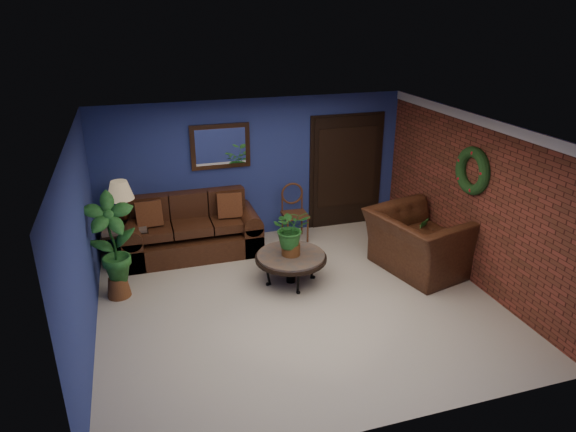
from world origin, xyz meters
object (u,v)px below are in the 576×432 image
object	(u,v)px
coffee_table	(291,258)
end_table	(125,233)
armchair	(420,242)
table_lamp	(121,198)
sofa	(191,234)
side_chair	(294,208)

from	to	relation	value
coffee_table	end_table	world-z (taller)	end_table
coffee_table	armchair	size ratio (longest dim) A/B	0.74
armchair	end_table	bearing A→B (deg)	55.68
armchair	table_lamp	bearing A→B (deg)	55.68
sofa	end_table	bearing A→B (deg)	-178.07
side_chair	armchair	distance (m)	2.33
end_table	armchair	size ratio (longest dim) A/B	0.49
end_table	armchair	distance (m)	4.76
sofa	table_lamp	distance (m)	1.32
side_chair	coffee_table	bearing A→B (deg)	-107.38
coffee_table	table_lamp	world-z (taller)	table_lamp
end_table	table_lamp	size ratio (longest dim) A/B	1.03
side_chair	armchair	size ratio (longest dim) A/B	0.69
coffee_table	table_lamp	distance (m)	2.88
coffee_table	table_lamp	xyz separation A→B (m)	(-2.37, 1.46, 0.71)
coffee_table	armchair	bearing A→B (deg)	-5.81
side_chair	sofa	bearing A→B (deg)	-176.86
sofa	end_table	distance (m)	1.08
sofa	side_chair	bearing A→B (deg)	1.22
side_chair	armchair	world-z (taller)	side_chair
sofa	table_lamp	world-z (taller)	table_lamp
end_table	coffee_table	bearing A→B (deg)	-31.68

